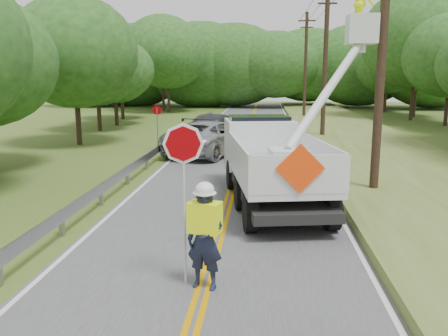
{
  "coord_description": "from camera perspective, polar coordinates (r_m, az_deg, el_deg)",
  "views": [
    {
      "loc": [
        1.14,
        -7.34,
        4.15
      ],
      "look_at": [
        0.0,
        6.0,
        1.5
      ],
      "focal_mm": 37.61,
      "sensor_mm": 36.0,
      "label": 1
    }
  ],
  "objects": [
    {
      "name": "flagger",
      "position": [
        9.17,
        -2.4,
        -7.75
      ],
      "size": [
        1.23,
        0.64,
        3.25
      ],
      "color": "#191E33",
      "rests_on": "road"
    },
    {
      "name": "treeline_left",
      "position": [
        40.25,
        -12.46,
        13.15
      ],
      "size": [
        10.31,
        54.96,
        11.1
      ],
      "color": "#332319",
      "rests_on": "ground"
    },
    {
      "name": "stop_sign_permanent",
      "position": [
        26.24,
        -8.12,
        5.7
      ],
      "size": [
        0.54,
        0.06,
        2.54
      ],
      "color": "gray",
      "rests_on": "ground"
    },
    {
      "name": "suv_darkgrey",
      "position": [
        29.78,
        -1.1,
        4.94
      ],
      "size": [
        3.71,
        6.51,
        1.78
      ],
      "primitive_type": "imported",
      "rotation": [
        0.0,
        0.0,
        2.93
      ],
      "color": "#383A40",
      "rests_on": "road"
    },
    {
      "name": "guardrail",
      "position": [
        23.12,
        -8.07,
        2.13
      ],
      "size": [
        0.18,
        48.0,
        0.77
      ],
      "color": "gray",
      "rests_on": "ground"
    },
    {
      "name": "utility_poles",
      "position": [
        24.69,
        14.28,
        13.46
      ],
      "size": [
        1.6,
        43.3,
        10.0
      ],
      "color": "black",
      "rests_on": "ground"
    },
    {
      "name": "suv_silver",
      "position": [
        25.04,
        -1.53,
        3.77
      ],
      "size": [
        5.13,
        7.1,
        1.8
      ],
      "primitive_type": "imported",
      "rotation": [
        0.0,
        0.0,
        2.77
      ],
      "color": "#A5A7AD",
      "rests_on": "road"
    },
    {
      "name": "tall_grass_verge",
      "position": [
        22.52,
        20.15,
        0.27
      ],
      "size": [
        7.0,
        96.0,
        0.3
      ],
      "primitive_type": "cube",
      "color": "#545E22",
      "rests_on": "ground"
    },
    {
      "name": "treeline_horizon",
      "position": [
        63.69,
        2.83,
        12.39
      ],
      "size": [
        57.57,
        15.03,
        11.48
      ],
      "color": "#1A4718",
      "rests_on": "ground"
    },
    {
      "name": "ground",
      "position": [
        8.51,
        -3.62,
        -18.01
      ],
      "size": [
        140.0,
        140.0,
        0.0
      ],
      "primitive_type": "plane",
      "color": "#465A1E",
      "rests_on": "ground"
    },
    {
      "name": "bucket_truck",
      "position": [
        16.27,
        5.97,
        2.26
      ],
      "size": [
        5.19,
        7.87,
        7.29
      ],
      "color": "black",
      "rests_on": "road"
    },
    {
      "name": "road",
      "position": [
        21.77,
        1.79,
        0.23
      ],
      "size": [
        7.2,
        96.0,
        0.03
      ],
      "color": "#474749",
      "rests_on": "ground"
    }
  ]
}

